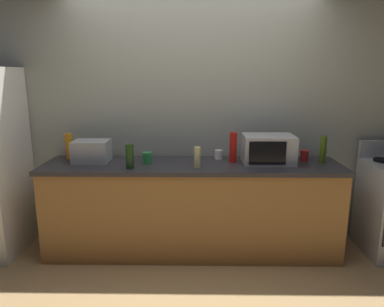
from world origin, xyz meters
TOP-DOWN VIEW (x-y plane):
  - ground_plane at (0.00, 0.00)m, footprint 8.00×8.00m
  - back_wall at (0.00, 0.81)m, footprint 6.40×0.10m
  - counter_run at (0.00, 0.40)m, footprint 2.84×0.64m
  - microwave at (0.73, 0.45)m, footprint 0.48×0.35m
  - toaster_oven at (-0.98, 0.46)m, footprint 0.34×0.26m
  - bottle_wine at (-0.56, 0.22)m, footprint 0.07×0.07m
  - bottle_olive_oil at (1.25, 0.46)m, footprint 0.06×0.06m
  - bottle_dish_soap at (-1.24, 0.59)m, footprint 0.07×0.07m
  - bottle_vinegar at (0.05, 0.27)m, footprint 0.06×0.06m
  - bottle_hot_sauce at (0.40, 0.47)m, footprint 0.07×0.07m
  - mug_white at (0.26, 0.60)m, footprint 0.08×0.08m
  - mug_red at (1.11, 0.54)m, footprint 0.08×0.08m
  - mug_green at (-0.43, 0.41)m, footprint 0.09×0.09m

SIDE VIEW (x-z plane):
  - ground_plane at x=0.00m, z-range 0.00..0.00m
  - counter_run at x=0.00m, z-range 0.00..0.90m
  - mug_white at x=0.26m, z-range 0.90..0.99m
  - mug_red at x=1.11m, z-range 0.90..1.01m
  - mug_green at x=-0.43m, z-range 0.90..1.01m
  - bottle_vinegar at x=0.05m, z-range 0.90..1.09m
  - toaster_oven at x=-0.98m, z-range 0.90..1.11m
  - bottle_wine at x=-0.56m, z-range 0.90..1.13m
  - bottle_olive_oil at x=1.25m, z-range 0.90..1.16m
  - bottle_dish_soap at x=-1.24m, z-range 0.90..1.16m
  - microwave at x=0.73m, z-range 0.90..1.17m
  - bottle_hot_sauce at x=0.40m, z-range 0.90..1.19m
  - back_wall at x=0.00m, z-range 0.00..2.70m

